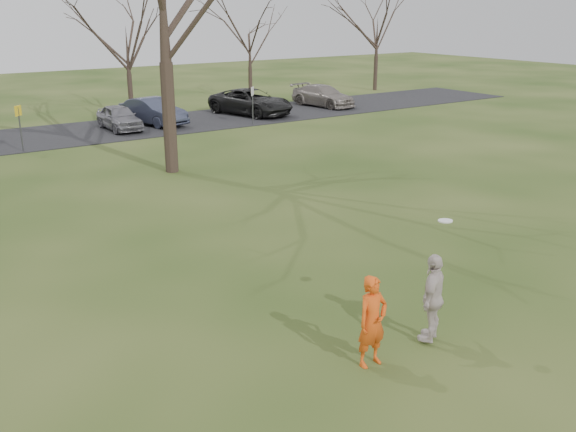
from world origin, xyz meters
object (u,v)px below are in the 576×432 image
at_px(car_7, 323,96).
at_px(car_6, 251,102).
at_px(car_4, 119,117).
at_px(player_defender, 372,321).
at_px(catching_play, 433,297).
at_px(car_5, 153,111).

bearing_deg(car_7, car_6, 173.10).
bearing_deg(car_4, player_defender, -100.01).
bearing_deg(car_4, car_6, 2.91).
bearing_deg(car_4, car_7, 2.88).
xyz_separation_m(player_defender, car_7, (18.40, 25.51, -0.15)).
bearing_deg(catching_play, player_defender, 178.99).
bearing_deg(catching_play, car_4, 83.04).
height_order(player_defender, car_5, player_defender).
height_order(car_5, catching_play, catching_play).
relative_size(car_6, catching_play, 2.27).
bearing_deg(car_6, catching_play, -129.38).
distance_m(car_7, catching_play, 30.63).
xyz_separation_m(car_6, car_7, (5.59, 0.24, -0.08)).
relative_size(player_defender, car_6, 0.32).
bearing_deg(car_6, car_7, -12.77).
bearing_deg(car_5, car_4, 177.25).
distance_m(car_5, car_7, 11.79).
distance_m(car_5, catching_play, 25.85).
height_order(car_5, car_6, car_6).
bearing_deg(car_6, car_4, 167.30).
height_order(car_4, car_5, car_5).
xyz_separation_m(car_4, catching_play, (-3.04, -24.92, 0.26)).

